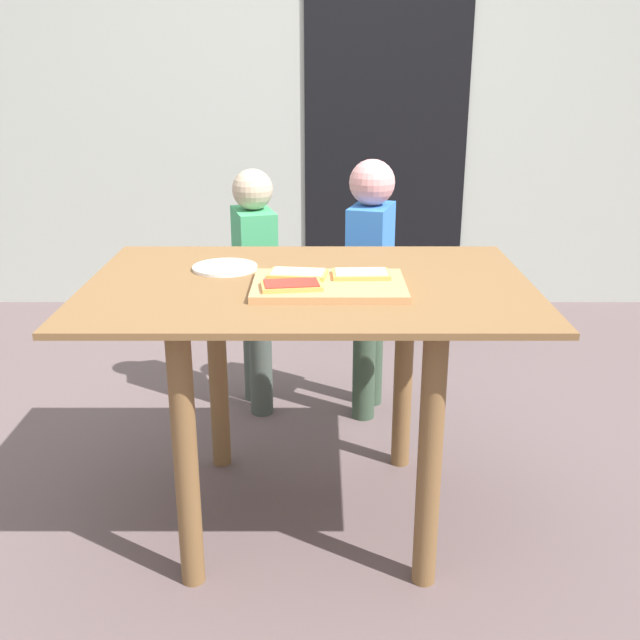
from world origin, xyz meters
TOP-DOWN VIEW (x-y plane):
  - ground_plane at (0.00, 0.00)m, footprint 16.00×16.00m
  - house_wall_back at (0.00, 2.30)m, footprint 8.00×0.20m
  - house_door at (0.40, 2.19)m, footprint 0.90×0.02m
  - dining_table at (0.00, 0.00)m, footprint 1.26×0.85m
  - cutting_board at (0.06, -0.07)m, footprint 0.42×0.28m
  - pizza_slice_far_right at (0.15, -0.01)m, footprint 0.16×0.10m
  - pizza_slice_near_left at (-0.04, -0.13)m, footprint 0.17×0.12m
  - pizza_slice_far_left at (-0.03, -0.01)m, footprint 0.17×0.12m
  - plate_white_left at (-0.25, 0.14)m, footprint 0.19×0.19m
  - child_left at (-0.22, 0.79)m, footprint 0.20×0.27m
  - child_right at (0.23, 0.75)m, footprint 0.20×0.27m

SIDE VIEW (x-z plane):
  - ground_plane at x=0.00m, z-range 0.00..0.00m
  - child_left at x=-0.22m, z-range 0.06..1.04m
  - child_right at x=0.23m, z-range 0.08..1.10m
  - dining_table at x=0.00m, z-range 0.22..0.99m
  - plate_white_left at x=-0.25m, z-range 0.77..0.78m
  - cutting_board at x=0.06m, z-range 0.77..0.79m
  - pizza_slice_far_right at x=0.15m, z-range 0.79..0.80m
  - pizza_slice_near_left at x=-0.04m, z-range 0.79..0.80m
  - pizza_slice_far_left at x=-0.03m, z-range 0.79..0.80m
  - house_door at x=0.40m, z-range 0.00..2.00m
  - house_wall_back at x=0.00m, z-range 0.00..2.73m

